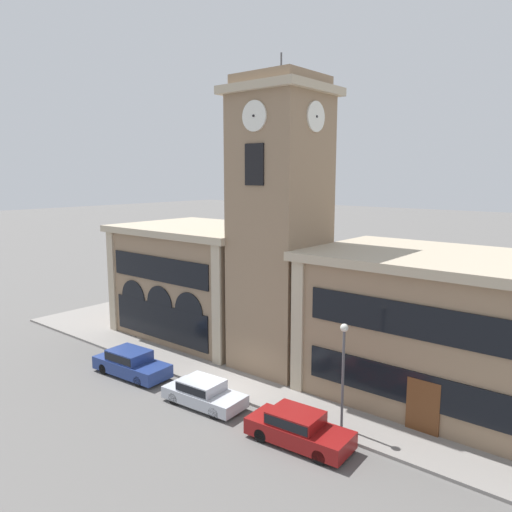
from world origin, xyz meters
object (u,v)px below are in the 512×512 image
(parked_car_mid, at_px, (203,392))
(street_lamp, at_px, (343,359))
(parked_car_far, at_px, (298,427))
(parked_car_near, at_px, (131,362))

(parked_car_mid, distance_m, street_lamp, 7.53)
(parked_car_mid, relative_size, parked_car_far, 0.93)
(parked_car_mid, height_order, parked_car_far, parked_car_far)
(parked_car_far, bearing_deg, parked_car_mid, 176.06)
(street_lamp, bearing_deg, parked_car_mid, -162.09)
(parked_car_mid, height_order, street_lamp, street_lamp)
(parked_car_far, bearing_deg, parked_car_near, 176.06)
(parked_car_near, distance_m, parked_car_mid, 5.94)
(parked_car_near, height_order, parked_car_mid, parked_car_near)
(street_lamp, bearing_deg, parked_car_near, -170.30)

